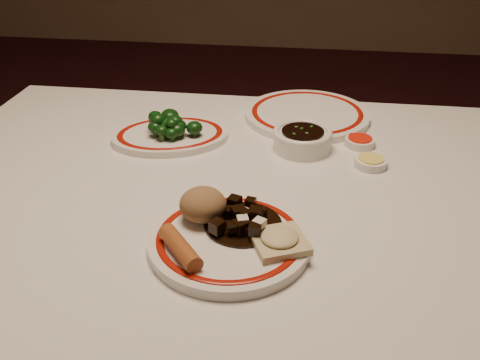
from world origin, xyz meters
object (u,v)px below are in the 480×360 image
stirfry_heap (243,221)px  broccoli_plate (170,135)px  main_plate (229,241)px  broccoli_pile (169,123)px  dining_table (220,224)px  fried_wonton (279,240)px  soy_bowl (302,140)px  rice_mound (203,204)px  spring_roll (180,248)px

stirfry_heap → broccoli_plate: size_ratio=0.42×
stirfry_heap → broccoli_plate: 0.39m
main_plate → broccoli_pile: (-0.19, 0.36, 0.03)m
main_plate → broccoli_pile: 0.40m
main_plate → broccoli_plate: (-0.19, 0.36, -0.00)m
dining_table → fried_wonton: fried_wonton is taller
stirfry_heap → soy_bowl: bearing=75.7°
stirfry_heap → broccoli_plate: bearing=121.5°
main_plate → rice_mound: bearing=138.8°
fried_wonton → spring_roll: bearing=-162.9°
soy_bowl → broccoli_pile: bearing=179.4°
fried_wonton → broccoli_pile: 0.45m
dining_table → rice_mound: bearing=-90.1°
spring_roll → broccoli_plate: size_ratio=0.33×
rice_mound → broccoli_pile: rice_mound is taller
dining_table → spring_roll: size_ratio=12.26×
fried_wonton → stirfry_heap: 0.07m
main_plate → stirfry_heap: stirfry_heap is taller
dining_table → soy_bowl: 0.25m
spring_roll → stirfry_heap: 0.12m
main_plate → stirfry_heap: (0.02, 0.03, 0.02)m
dining_table → main_plate: 0.22m
broccoli_plate → broccoli_pile: bearing=-85.8°
stirfry_heap → broccoli_pile: broccoli_pile is taller
broccoli_pile → main_plate: bearing=-62.5°
spring_roll → broccoli_plate: spring_roll is taller
main_plate → soy_bowl: size_ratio=2.22×
spring_roll → main_plate: bearing=2.2°
dining_table → broccoli_plate: size_ratio=4.08×
broccoli_plate → soy_bowl: size_ratio=2.45×
dining_table → spring_roll: bearing=-93.4°
stirfry_heap → broccoli_pile: 0.38m
main_plate → soy_bowl: (0.10, 0.35, 0.01)m
dining_table → soy_bowl: size_ratio=9.99×
stirfry_heap → soy_bowl: (0.08, 0.32, -0.01)m
soy_bowl → fried_wonton: bearing=-93.4°
rice_mound → dining_table: bearing=89.9°
broccoli_plate → broccoli_pile: 0.03m
rice_mound → broccoli_pile: size_ratio=0.59×
main_plate → fried_wonton: 0.08m
rice_mound → stirfry_heap: size_ratio=0.60×
dining_table → broccoli_pile: broccoli_pile is taller
spring_roll → broccoli_pile: broccoli_pile is taller
spring_roll → broccoli_pile: 0.43m
fried_wonton → broccoli_pile: size_ratio=0.81×
rice_mound → broccoli_plate: rice_mound is taller
spring_roll → fried_wonton: 0.15m
dining_table → spring_roll: 0.27m
spring_roll → stirfry_heap: size_ratio=0.78×
main_plate → stirfry_heap: bearing=60.6°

